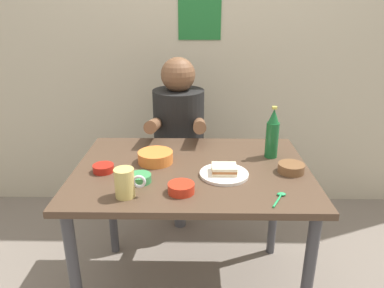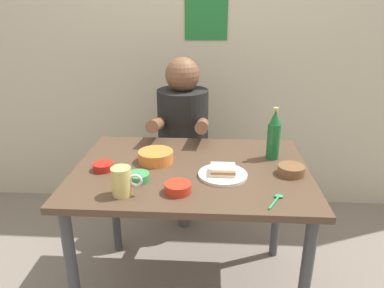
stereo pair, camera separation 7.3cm
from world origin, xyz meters
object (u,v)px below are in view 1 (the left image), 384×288
dining_table (192,185)px  plate_orange (224,174)px  sandwich (224,169)px  beer_mug (125,183)px  beer_bottle (272,135)px  stool (180,181)px  dip_bowl_green (140,178)px  person_seated (179,122)px

dining_table → plate_orange: size_ratio=5.00×
dining_table → sandwich: sandwich is taller
plate_orange → beer_mug: size_ratio=1.75×
plate_orange → beer_bottle: size_ratio=0.84×
plate_orange → beer_mug: (-0.41, -0.19, 0.05)m
stool → beer_bottle: (0.49, -0.49, 0.51)m
dip_bowl_green → plate_orange: bearing=10.4°
dip_bowl_green → sandwich: bearing=10.4°
dining_table → stool: dining_table is taller
dip_bowl_green → person_seated: bearing=80.3°
plate_orange → person_seated: bearing=108.7°
stool → beer_bottle: beer_bottle is taller
stool → dip_bowl_green: dip_bowl_green is taller
dining_table → sandwich: 0.21m
person_seated → sandwich: size_ratio=6.54×
sandwich → dining_table: bearing=150.3°
person_seated → sandwich: person_seated is taller
stool → beer_bottle: size_ratio=1.72×
dining_table → beer_mug: beer_mug is taller
dip_bowl_green → dining_table: bearing=34.0°
beer_mug → dip_bowl_green: bearing=73.9°
stool → person_seated: size_ratio=0.63×
dining_table → beer_bottle: beer_bottle is taller
dining_table → stool: 0.70m
plate_orange → beer_mug: bearing=-154.5°
person_seated → plate_orange: size_ratio=3.27×
beer_mug → beer_bottle: size_ratio=0.48×
sandwich → dip_bowl_green: bearing=-169.6°
sandwich → dip_bowl_green: (-0.37, -0.07, -0.01)m
sandwich → beer_mug: bearing=-154.5°
sandwich → plate_orange: bearing=0.0°
plate_orange → beer_bottle: bearing=41.3°
stool → dip_bowl_green: size_ratio=4.50×
person_seated → beer_mug: size_ratio=5.71×
person_seated → dip_bowl_green: 0.78m
beer_bottle → dining_table: bearing=-161.0°
sandwich → beer_mug: (-0.41, -0.19, 0.03)m
beer_mug → dining_table: bearing=46.8°
person_seated → plate_orange: person_seated is taller
dining_table → beer_bottle: bearing=19.0°
dining_table → sandwich: (0.15, -0.08, 0.13)m
beer_mug → beer_bottle: (0.66, 0.41, 0.06)m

